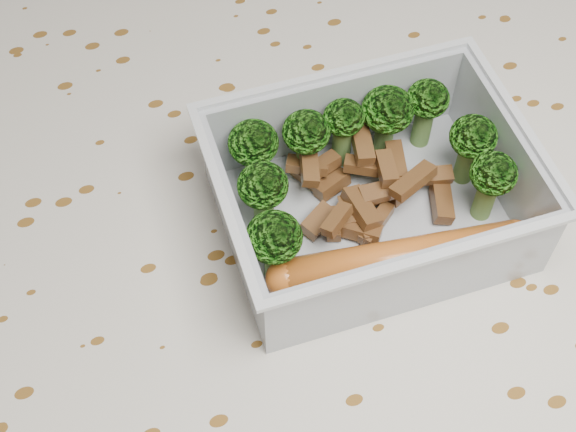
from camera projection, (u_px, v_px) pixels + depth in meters
name	position (u px, v px, depth m)	size (l,w,h in m)	color
dining_table	(302.00, 319.00, 0.52)	(1.40, 0.90, 0.75)	brown
tablecloth	(303.00, 280.00, 0.48)	(1.46, 0.96, 0.19)	silver
lunch_container	(371.00, 201.00, 0.44)	(0.17, 0.13, 0.06)	silver
broccoli_florets	(353.00, 154.00, 0.44)	(0.15, 0.09, 0.05)	#608C3F
meat_pile	(364.00, 190.00, 0.45)	(0.09, 0.07, 0.03)	brown
sausage	(402.00, 259.00, 0.42)	(0.15, 0.04, 0.02)	#D06721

